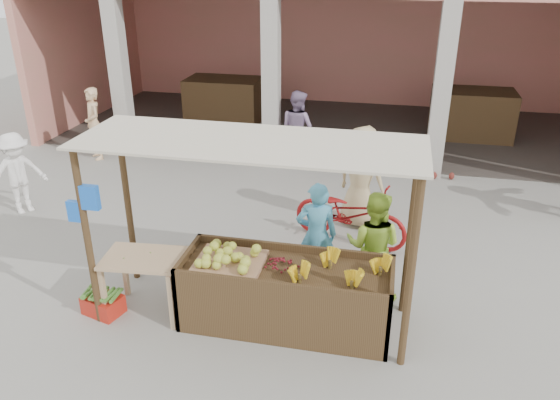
% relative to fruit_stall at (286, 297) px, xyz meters
% --- Properties ---
extents(ground, '(60.00, 60.00, 0.00)m').
position_rel_fruit_stall_xyz_m(ground, '(-0.50, 0.00, -0.40)').
color(ground, gray).
rests_on(ground, ground).
extents(market_building, '(14.40, 6.40, 4.20)m').
position_rel_fruit_stall_xyz_m(market_building, '(-0.45, 8.93, 2.30)').
color(market_building, tan).
rests_on(market_building, ground).
extents(fruit_stall, '(2.60, 0.95, 0.80)m').
position_rel_fruit_stall_xyz_m(fruit_stall, '(0.00, 0.00, 0.00)').
color(fruit_stall, '#47331C').
rests_on(fruit_stall, ground).
extents(stall_awning, '(4.09, 1.35, 2.39)m').
position_rel_fruit_stall_xyz_m(stall_awning, '(-0.51, 0.06, 1.58)').
color(stall_awning, '#47331C').
rests_on(stall_awning, ground).
extents(banana_heap, '(1.04, 0.57, 0.19)m').
position_rel_fruit_stall_xyz_m(banana_heap, '(0.64, -0.06, 0.49)').
color(banana_heap, yellow).
rests_on(banana_heap, fruit_stall).
extents(melon_tray, '(0.83, 0.72, 0.22)m').
position_rel_fruit_stall_xyz_m(melon_tray, '(-0.71, -0.05, 0.50)').
color(melon_tray, '#A17453').
rests_on(melon_tray, fruit_stall).
extents(berry_heap, '(0.45, 0.37, 0.14)m').
position_rel_fruit_stall_xyz_m(berry_heap, '(-0.08, 0.03, 0.47)').
color(berry_heap, maroon).
rests_on(berry_heap, fruit_stall).
extents(side_table, '(1.08, 0.77, 0.82)m').
position_rel_fruit_stall_xyz_m(side_table, '(-1.82, -0.13, 0.28)').
color(side_table, tan).
rests_on(side_table, ground).
extents(papaya_pile, '(0.63, 0.36, 0.18)m').
position_rel_fruit_stall_xyz_m(papaya_pile, '(-1.82, -0.13, 0.51)').
color(papaya_pile, '#51912F').
rests_on(papaya_pile, side_table).
extents(red_crate, '(0.56, 0.46, 0.25)m').
position_rel_fruit_stall_xyz_m(red_crate, '(-2.38, -0.30, -0.27)').
color(red_crate, red).
rests_on(red_crate, ground).
extents(plantain_bundle, '(0.40, 0.28, 0.08)m').
position_rel_fruit_stall_xyz_m(plantain_bundle, '(-2.38, -0.30, -0.11)').
color(plantain_bundle, '#49812F').
rests_on(plantain_bundle, red_crate).
extents(produce_sacks, '(0.79, 0.49, 0.60)m').
position_rel_fruit_stall_xyz_m(produce_sacks, '(2.21, 5.42, -0.10)').
color(produce_sacks, maroon).
rests_on(produce_sacks, ground).
extents(vendor_blue, '(0.71, 0.58, 1.67)m').
position_rel_fruit_stall_xyz_m(vendor_blue, '(0.22, 0.97, 0.43)').
color(vendor_blue, '#479DC2').
rests_on(vendor_blue, ground).
extents(vendor_green, '(0.86, 0.59, 1.64)m').
position_rel_fruit_stall_xyz_m(vendor_green, '(1.00, 0.84, 0.42)').
color(vendor_green, '#9DC636').
rests_on(vendor_green, ground).
extents(motorcycle, '(1.19, 2.09, 1.04)m').
position_rel_fruit_stall_xyz_m(motorcycle, '(0.57, 2.32, 0.12)').
color(motorcycle, maroon).
rests_on(motorcycle, ground).
extents(shopper_a, '(1.02, 1.14, 1.61)m').
position_rel_fruit_stall_xyz_m(shopper_a, '(-5.32, 2.21, 0.40)').
color(shopper_a, white).
rests_on(shopper_a, ground).
extents(shopper_c, '(1.11, 0.96, 1.95)m').
position_rel_fruit_stall_xyz_m(shopper_c, '(0.67, 3.00, 0.58)').
color(shopper_c, tan).
rests_on(shopper_c, ground).
extents(shopper_e, '(0.78, 0.78, 1.69)m').
position_rel_fruit_stall_xyz_m(shopper_e, '(-5.46, 5.08, 0.44)').
color(shopper_e, '#E8B886').
rests_on(shopper_e, ground).
extents(shopper_f, '(1.01, 0.91, 1.81)m').
position_rel_fruit_stall_xyz_m(shopper_f, '(-0.92, 5.69, 0.50)').
color(shopper_f, gray).
rests_on(shopper_f, ground).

